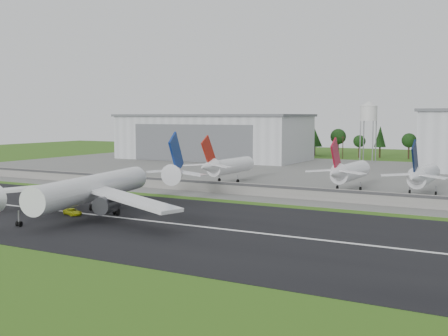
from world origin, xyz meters
The scene contains 14 objects.
ground centered at (0.00, 0.00, 0.00)m, with size 600.00×600.00×0.00m, color #255714.
runway centered at (0.00, 10.00, 0.05)m, with size 320.00×60.00×0.10m, color black.
runway_centerline centered at (0.00, 10.00, 0.11)m, with size 220.00×1.00×0.02m, color white.
apron centered at (0.00, 120.00, 0.05)m, with size 320.00×150.00×0.10m, color slate.
blast_fence centered at (0.00, 54.99, 1.81)m, with size 240.00×0.61×3.50m.
hangar_west centered at (-80.00, 164.92, 11.63)m, with size 97.00×44.00×23.20m.
water_tower centered at (-5.00, 185.00, 24.55)m, with size 8.40×8.40×29.40m.
utility_poles centered at (0.00, 200.00, 0.00)m, with size 230.00×3.00×12.00m, color black, non-canonical shape.
treeline centered at (0.00, 215.00, 0.00)m, with size 320.00×16.00×22.00m, color black, non-canonical shape.
main_airliner centered at (-21.00, 9.57, 4.89)m, with size 56.03×58.88×18.17m.
ground_vehicle centered at (-24.52, 7.24, 0.84)m, with size 2.45×5.31×1.48m, color #CFD819.
parked_jet_red_a centered at (-23.33, 76.51, 5.88)m, with size 7.36×31.29×16.37m.
parked_jet_red_b centered at (17.51, 76.52, 5.94)m, with size 7.36×31.29×16.42m.
parked_jet_navy centered at (38.55, 76.50, 5.85)m, with size 7.36×31.29×16.33m.
Camera 1 is at (65.46, -84.81, 22.23)m, focal length 45.00 mm.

